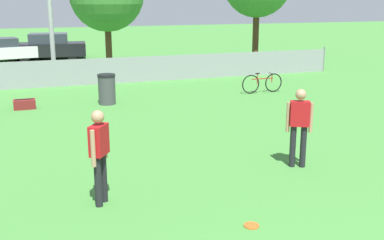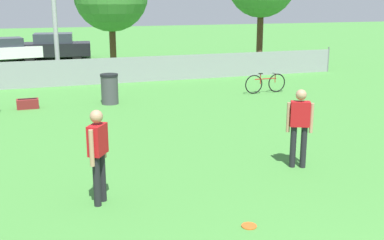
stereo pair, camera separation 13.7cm
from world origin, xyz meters
name	(u,v)px [view 1 (the left image)]	position (x,y,z in m)	size (l,w,h in m)	color
fence_backline	(109,71)	(0.00, 18.00, 0.55)	(21.43, 0.07, 1.21)	gray
player_defender_red	(99,150)	(-2.35, 5.74, 1.00)	(0.40, 0.48, 1.71)	black
player_thrower_red	(299,122)	(1.96, 6.26, 1.00)	(0.51, 0.37, 1.71)	black
frisbee_disc	(251,225)	(-0.24, 4.06, 0.01)	(0.25, 0.25, 0.03)	#E5591E
bicycle_sideline	(262,83)	(5.17, 14.00, 0.38)	(1.72, 0.44, 0.78)	black
trash_bin	(107,89)	(-0.80, 13.98, 0.52)	(0.61, 0.61, 1.04)	#3F3F44
gear_bag_sideline	(25,104)	(-3.50, 14.14, 0.16)	(0.69, 0.38, 0.34)	maroon
parked_car_dark	(49,47)	(-1.84, 27.71, 0.73)	(4.40, 2.28, 1.52)	black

